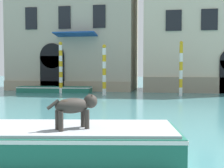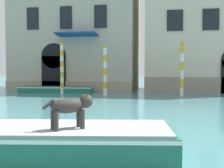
# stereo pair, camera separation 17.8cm
# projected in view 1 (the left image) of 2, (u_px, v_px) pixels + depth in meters

# --- Properties ---
(palazzo_left) EXTENTS (11.34, 7.40, 14.12)m
(palazzo_left) POSITION_uv_depth(u_px,v_px,m) (75.00, 14.00, 29.37)
(palazzo_left) COLOR #B2A893
(palazzo_left) RESTS_ON ground_plane
(palazzo_right) EXTENTS (10.30, 6.13, 13.36)m
(palazzo_right) POSITION_uv_depth(u_px,v_px,m) (205.00, 15.00, 27.28)
(palazzo_right) COLOR beige
(palazzo_right) RESTS_ON ground_plane
(boat_foreground) EXTENTS (6.52, 3.13, 0.74)m
(boat_foreground) POSITION_uv_depth(u_px,v_px,m) (44.00, 141.00, 7.29)
(boat_foreground) COLOR #1E6651
(boat_foreground) RESTS_ON ground_plane
(dog_on_deck) EXTENTS (0.99, 0.82, 0.79)m
(dog_on_deck) POSITION_uv_depth(u_px,v_px,m) (76.00, 106.00, 6.98)
(dog_on_deck) COLOR #332D28
(dog_on_deck) RESTS_ON boat_foreground
(boat_moored_near_palazzo) EXTENTS (6.11, 1.88, 0.47)m
(boat_moored_near_palazzo) POSITION_uv_depth(u_px,v_px,m) (55.00, 89.00, 25.48)
(boat_moored_near_palazzo) COLOR #1E6651
(boat_moored_near_palazzo) RESTS_ON ground_plane
(mooring_pole_0) EXTENTS (0.25, 0.25, 3.93)m
(mooring_pole_0) POSITION_uv_depth(u_px,v_px,m) (181.00, 68.00, 22.26)
(mooring_pole_0) COLOR white
(mooring_pole_0) RESTS_ON ground_plane
(mooring_pole_1) EXTENTS (0.29, 0.29, 4.08)m
(mooring_pole_1) POSITION_uv_depth(u_px,v_px,m) (61.00, 67.00, 24.69)
(mooring_pole_1) COLOR white
(mooring_pole_1) RESTS_ON ground_plane
(mooring_pole_2) EXTENTS (0.29, 0.29, 3.73)m
(mooring_pole_2) POSITION_uv_depth(u_px,v_px,m) (104.00, 70.00, 22.84)
(mooring_pole_2) COLOR white
(mooring_pole_2) RESTS_ON ground_plane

